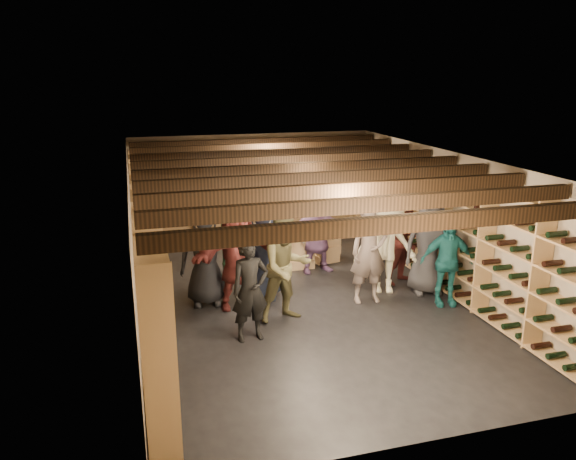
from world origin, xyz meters
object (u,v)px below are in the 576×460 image
at_px(crate_loose, 277,261).
at_px(person_5, 238,255).
at_px(crate_stack_right, 326,249).
at_px(person_12, 429,244).
at_px(person_1, 250,290).
at_px(person_9, 276,229).
at_px(person_4, 447,262).
at_px(person_6, 263,249).
at_px(person_7, 369,252).
at_px(person_3, 386,246).
at_px(person_0, 206,254).
at_px(person_11, 318,231).
at_px(crate_stack_left, 300,251).
at_px(person_10, 230,234).
at_px(person_8, 406,241).
at_px(person_2, 286,267).

relative_size(crate_loose, person_5, 0.28).
relative_size(crate_stack_right, person_12, 0.32).
distance_m(person_1, person_9, 2.69).
bearing_deg(person_4, person_6, 170.48).
relative_size(crate_loose, person_7, 0.28).
bearing_deg(person_3, person_6, -173.48).
relative_size(person_0, person_12, 0.99).
bearing_deg(person_6, person_3, 6.10).
relative_size(person_1, person_7, 0.86).
height_order(crate_stack_right, person_6, person_6).
bearing_deg(person_9, person_11, -10.27).
height_order(person_6, person_9, person_9).
bearing_deg(crate_loose, crate_stack_left, -32.12).
bearing_deg(crate_loose, person_0, -136.17).
bearing_deg(person_7, person_10, 143.56).
relative_size(person_0, person_5, 0.99).
distance_m(person_8, person_9, 2.41).
bearing_deg(crate_stack_left, crate_stack_right, 18.75).
xyz_separation_m(crate_stack_left, person_5, (-1.53, -1.55, 0.54)).
xyz_separation_m(person_3, person_8, (0.56, 0.31, -0.05)).
relative_size(person_8, person_10, 0.90).
xyz_separation_m(crate_stack_right, person_10, (-2.05, -0.51, 0.64)).
bearing_deg(person_0, person_1, -69.27).
distance_m(crate_stack_right, person_2, 2.98).
distance_m(person_4, person_9, 3.16).
xyz_separation_m(person_5, person_10, (0.10, 1.25, 0.01)).
bearing_deg(person_4, person_10, 158.90).
distance_m(person_11, person_12, 2.16).
distance_m(person_3, person_11, 1.55).
relative_size(crate_stack_left, crate_loose, 1.36).
height_order(person_2, person_7, person_7).
bearing_deg(person_7, person_6, 160.61).
height_order(person_10, person_11, person_10).
bearing_deg(person_6, crate_loose, 82.57).
bearing_deg(person_7, person_0, 168.65).
xyz_separation_m(person_0, person_4, (3.80, -1.11, -0.12)).
xyz_separation_m(person_5, person_7, (2.13, -0.40, -0.00)).
relative_size(person_0, person_8, 1.09).
bearing_deg(person_7, crate_stack_right, 92.12).
height_order(crate_stack_left, person_4, person_4).
bearing_deg(person_7, person_2, -165.50).
bearing_deg(person_6, person_1, -94.36).
xyz_separation_m(crate_loose, person_3, (1.46, -1.88, 0.76)).
xyz_separation_m(crate_stack_right, person_9, (-1.19, -0.51, 0.65)).
xyz_separation_m(person_2, person_12, (2.67, 0.41, 0.02)).
xyz_separation_m(person_1, person_5, (0.06, 1.23, 0.12)).
bearing_deg(person_12, person_6, 177.08).
height_order(person_3, person_5, person_5).
height_order(person_3, person_8, person_3).
bearing_deg(person_6, crate_stack_left, 66.14).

